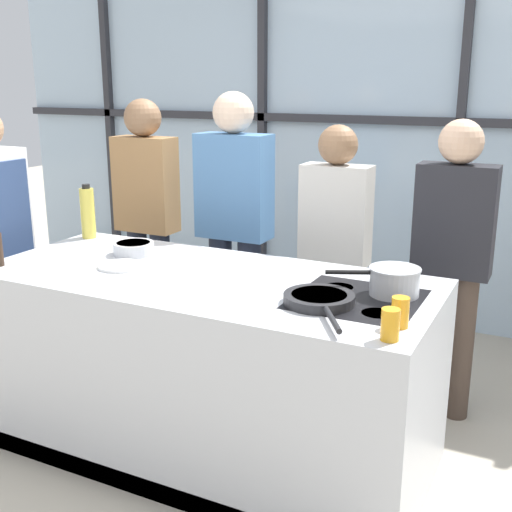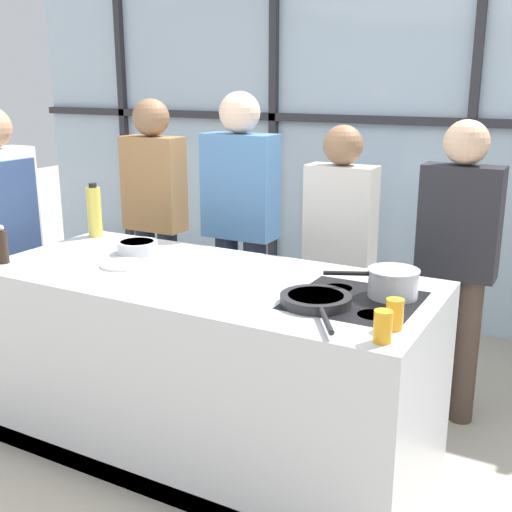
{
  "view_description": "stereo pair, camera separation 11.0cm",
  "coord_description": "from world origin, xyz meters",
  "px_view_note": "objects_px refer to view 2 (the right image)",
  "views": [
    {
      "loc": [
        1.52,
        -2.49,
        1.83
      ],
      "look_at": [
        0.23,
        0.1,
        1.03
      ],
      "focal_mm": 45.0,
      "sensor_mm": 36.0,
      "label": 1
    },
    {
      "loc": [
        1.61,
        -2.44,
        1.83
      ],
      "look_at": [
        0.23,
        0.1,
        1.03
      ],
      "focal_mm": 45.0,
      "sensor_mm": 36.0,
      "label": 2
    }
  ],
  "objects_px": {
    "saucepan": "(393,282)",
    "white_plate": "(123,264)",
    "spectator_far_right": "(457,254)",
    "frying_pan": "(316,300)",
    "mixing_bowl": "(137,247)",
    "juice_glass_near": "(383,326)",
    "juice_glass_far": "(395,314)",
    "oil_bottle": "(94,211)",
    "chef": "(3,234)",
    "pepper_grinder": "(2,246)",
    "spectator_center_right": "(340,245)",
    "spectator_far_left": "(155,210)",
    "spectator_center_left": "(240,218)"
  },
  "relations": [
    {
      "from": "frying_pan",
      "to": "saucepan",
      "type": "xyz_separation_m",
      "value": [
        0.24,
        0.25,
        0.04
      ]
    },
    {
      "from": "pepper_grinder",
      "to": "juice_glass_far",
      "type": "xyz_separation_m",
      "value": [
        2.0,
        0.08,
        -0.03
      ]
    },
    {
      "from": "oil_bottle",
      "to": "pepper_grinder",
      "type": "bearing_deg",
      "value": -90.86
    },
    {
      "from": "saucepan",
      "to": "juice_glass_near",
      "type": "xyz_separation_m",
      "value": [
        0.12,
        -0.5,
        -0.01
      ]
    },
    {
      "from": "saucepan",
      "to": "oil_bottle",
      "type": "distance_m",
      "value": 1.89
    },
    {
      "from": "juice_glass_far",
      "to": "mixing_bowl",
      "type": "bearing_deg",
      "value": 165.3
    },
    {
      "from": "spectator_far_right",
      "to": "chef",
      "type": "bearing_deg",
      "value": 19.78
    },
    {
      "from": "mixing_bowl",
      "to": "juice_glass_near",
      "type": "height_order",
      "value": "juice_glass_near"
    },
    {
      "from": "spectator_far_left",
      "to": "frying_pan",
      "type": "bearing_deg",
      "value": 147.14
    },
    {
      "from": "chef",
      "to": "juice_glass_near",
      "type": "distance_m",
      "value": 2.46
    },
    {
      "from": "white_plate",
      "to": "juice_glass_far",
      "type": "height_order",
      "value": "juice_glass_far"
    },
    {
      "from": "mixing_bowl",
      "to": "white_plate",
      "type": "bearing_deg",
      "value": -68.04
    },
    {
      "from": "juice_glass_far",
      "to": "spectator_far_right",
      "type": "bearing_deg",
      "value": 90.48
    },
    {
      "from": "spectator_center_left",
      "to": "frying_pan",
      "type": "relative_size",
      "value": 3.65
    },
    {
      "from": "spectator_center_left",
      "to": "oil_bottle",
      "type": "height_order",
      "value": "spectator_center_left"
    },
    {
      "from": "saucepan",
      "to": "white_plate",
      "type": "xyz_separation_m",
      "value": [
        -1.32,
        -0.19,
        -0.06
      ]
    },
    {
      "from": "white_plate",
      "to": "pepper_grinder",
      "type": "height_order",
      "value": "pepper_grinder"
    },
    {
      "from": "spectator_far_right",
      "to": "mixing_bowl",
      "type": "xyz_separation_m",
      "value": [
        -1.52,
        -0.75,
        0.02
      ]
    },
    {
      "from": "oil_bottle",
      "to": "juice_glass_far",
      "type": "bearing_deg",
      "value": -16.46
    },
    {
      "from": "spectator_center_left",
      "to": "white_plate",
      "type": "distance_m",
      "value": 0.99
    },
    {
      "from": "white_plate",
      "to": "oil_bottle",
      "type": "xyz_separation_m",
      "value": [
        -0.55,
        0.42,
        0.14
      ]
    },
    {
      "from": "spectator_far_right",
      "to": "saucepan",
      "type": "bearing_deg",
      "value": 82.23
    },
    {
      "from": "spectator_far_right",
      "to": "frying_pan",
      "type": "xyz_separation_m",
      "value": [
        -0.35,
        -1.05,
        0.01
      ]
    },
    {
      "from": "spectator_center_left",
      "to": "pepper_grinder",
      "type": "height_order",
      "value": "spectator_center_left"
    },
    {
      "from": "oil_bottle",
      "to": "juice_glass_far",
      "type": "height_order",
      "value": "oil_bottle"
    },
    {
      "from": "juice_glass_far",
      "to": "spectator_far_left",
      "type": "bearing_deg",
      "value": 149.85
    },
    {
      "from": "oil_bottle",
      "to": "spectator_center_right",
      "type": "bearing_deg",
      "value": 23.02
    },
    {
      "from": "juice_glass_near",
      "to": "chef",
      "type": "bearing_deg",
      "value": 170.16
    },
    {
      "from": "pepper_grinder",
      "to": "juice_glass_near",
      "type": "bearing_deg",
      "value": -1.83
    },
    {
      "from": "oil_bottle",
      "to": "juice_glass_far",
      "type": "distance_m",
      "value": 2.08
    },
    {
      "from": "spectator_far_left",
      "to": "mixing_bowl",
      "type": "relative_size",
      "value": 7.9
    },
    {
      "from": "spectator_far_right",
      "to": "pepper_grinder",
      "type": "xyz_separation_m",
      "value": [
        -1.99,
        -1.23,
        0.08
      ]
    },
    {
      "from": "juice_glass_near",
      "to": "oil_bottle",
      "type": "bearing_deg",
      "value": 159.91
    },
    {
      "from": "spectator_far_right",
      "to": "juice_glass_near",
      "type": "xyz_separation_m",
      "value": [
        0.01,
        -1.29,
        0.05
      ]
    },
    {
      "from": "spectator_far_left",
      "to": "oil_bottle",
      "type": "distance_m",
      "value": 0.57
    },
    {
      "from": "spectator_center_right",
      "to": "white_plate",
      "type": "height_order",
      "value": "spectator_center_right"
    },
    {
      "from": "frying_pan",
      "to": "juice_glass_far",
      "type": "distance_m",
      "value": 0.38
    },
    {
      "from": "spectator_far_right",
      "to": "white_plate",
      "type": "xyz_separation_m",
      "value": [
        -1.43,
        -0.98,
        -0.0
      ]
    },
    {
      "from": "pepper_grinder",
      "to": "juice_glass_near",
      "type": "xyz_separation_m",
      "value": [
        2.0,
        -0.06,
        -0.03
      ]
    },
    {
      "from": "spectator_far_left",
      "to": "saucepan",
      "type": "height_order",
      "value": "spectator_far_left"
    },
    {
      "from": "spectator_center_right",
      "to": "oil_bottle",
      "type": "height_order",
      "value": "spectator_center_right"
    },
    {
      "from": "mixing_bowl",
      "to": "oil_bottle",
      "type": "height_order",
      "value": "oil_bottle"
    },
    {
      "from": "chef",
      "to": "spectator_far_left",
      "type": "relative_size",
      "value": 0.98
    },
    {
      "from": "spectator_far_left",
      "to": "spectator_center_left",
      "type": "distance_m",
      "value": 0.66
    },
    {
      "from": "frying_pan",
      "to": "pepper_grinder",
      "type": "distance_m",
      "value": 1.65
    },
    {
      "from": "spectator_center_left",
      "to": "juice_glass_far",
      "type": "distance_m",
      "value": 1.75
    },
    {
      "from": "spectator_far_right",
      "to": "mixing_bowl",
      "type": "height_order",
      "value": "spectator_far_right"
    },
    {
      "from": "spectator_far_left",
      "to": "spectator_center_left",
      "type": "height_order",
      "value": "spectator_center_left"
    },
    {
      "from": "spectator_far_left",
      "to": "saucepan",
      "type": "xyz_separation_m",
      "value": [
        1.86,
        -0.79,
        0.01
      ]
    },
    {
      "from": "spectator_far_left",
      "to": "mixing_bowl",
      "type": "height_order",
      "value": "spectator_far_left"
    }
  ]
}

